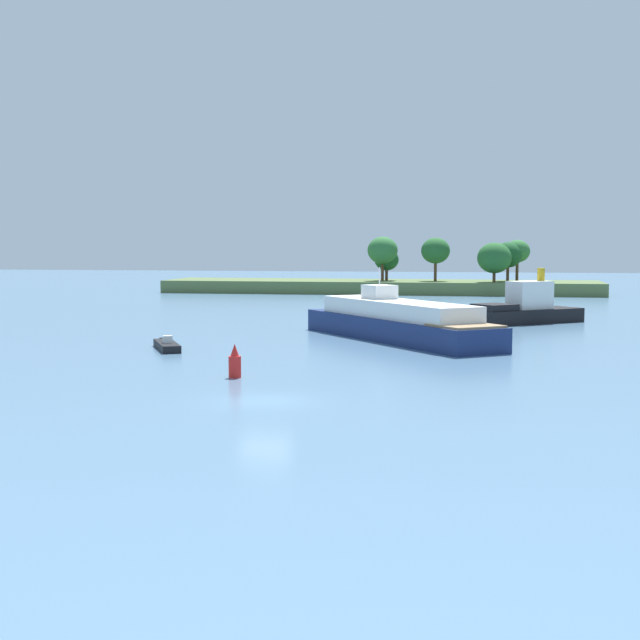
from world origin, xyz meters
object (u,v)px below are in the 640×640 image
(small_motorboat, at_px, (167,346))
(channel_buoy_red, at_px, (235,363))
(white_riverboat, at_px, (398,322))
(tugboat, at_px, (525,309))

(small_motorboat, height_order, channel_buoy_red, channel_buoy_red)
(white_riverboat, height_order, small_motorboat, white_riverboat)
(tugboat, height_order, small_motorboat, tugboat)
(white_riverboat, bearing_deg, tugboat, 59.60)
(small_motorboat, relative_size, channel_buoy_red, 2.86)
(white_riverboat, height_order, channel_buoy_red, white_riverboat)
(white_riverboat, relative_size, channel_buoy_red, 10.76)
(white_riverboat, bearing_deg, channel_buoy_red, -107.66)
(tugboat, height_order, channel_buoy_red, tugboat)
(white_riverboat, bearing_deg, small_motorboat, -148.84)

